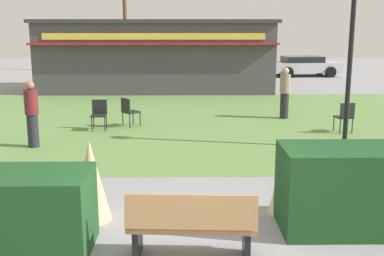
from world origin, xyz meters
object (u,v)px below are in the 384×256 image
Objects in this scene: cafe_chair_center at (99,112)px; person_strolling at (32,114)px; food_kiosk at (157,55)px; person_standing at (285,93)px; parked_car_east_slot at (304,65)px; park_bench at (191,226)px; parked_car_center_slot at (206,66)px; cafe_chair_west at (129,110)px; tree_left_bg at (125,26)px; lamppost_mid at (352,36)px; cafe_chair_east at (345,115)px; parked_car_west_slot at (125,66)px.

cafe_chair_center is 0.53× the size of person_strolling.
food_kiosk is 8.73m from person_standing.
food_kiosk reaches higher than parked_car_east_slot.
park_bench is 0.41× the size of parked_car_center_slot.
cafe_chair_west is 5.20m from person_standing.
cafe_chair_west is (-0.37, -8.65, -1.13)m from food_kiosk.
tree_left_bg is (-1.41, 18.36, 2.49)m from cafe_chair_center.
person_strolling is 18.06m from parked_car_center_slot.
person_standing is 0.25× the size of tree_left_bg.
lamppost_mid is at bearing -5.15° from person_strolling.
parked_car_east_slot is at bearing 79.71° from lamppost_mid.
cafe_chair_east is 0.20× the size of parked_car_east_slot.
food_kiosk is at bearing -103.96° from person_standing.
person_standing is (4.66, -7.34, -0.80)m from food_kiosk.
parked_car_east_slot is at bearing 58.93° from cafe_chair_west.
parked_car_east_slot is at bearing 35.86° from food_kiosk.
tree_left_bg reaches higher than lamppost_mid.
park_bench is 0.41× the size of parked_car_west_slot.
lamppost_mid is (3.96, 5.90, 2.33)m from park_bench.
person_standing is at bearing -57.62° from food_kiosk.
park_bench is 23.43m from parked_car_center_slot.
lamppost_mid is at bearing -80.94° from parked_car_center_slot.
tree_left_bg is (-11.18, 3.10, 2.37)m from parked_car_east_slot.
food_kiosk is 6.51× the size of person_standing.
park_bench is at bearing -123.87° from lamppost_mid.
park_bench is 1.94× the size of cafe_chair_east.
parked_car_west_slot is (-7.72, 17.51, -2.16)m from lamppost_mid.
parked_car_east_slot is (3.18, 17.50, -2.16)m from lamppost_mid.
person_strolling is at bearing -106.50° from parked_car_center_slot.
person_standing is (5.85, 1.71, 0.33)m from cafe_chair_center.
parked_car_east_slot is at bearing -0.03° from parked_car_center_slot.
lamppost_mid is 4.47m from person_standing.
food_kiosk is at bearing 73.46° from person_strolling.
parked_car_east_slot reaches higher than cafe_chair_west.
food_kiosk is 2.53× the size of parked_car_east_slot.
parked_car_center_slot is (-2.79, 17.51, -2.16)m from lamppost_mid.
cafe_chair_center is 18.58m from tree_left_bg.
parked_car_west_slot reaches higher than cafe_chair_east.
park_bench is 0.25× the size of tree_left_bg.
parked_car_west_slot is at bearing -84.89° from tree_left_bg.
cafe_chair_east is at bearing -4.24° from cafe_chair_center.
tree_left_bg is (-7.26, 16.64, 2.16)m from person_standing.
tree_left_bg is at bearing 86.47° from person_strolling.
person_standing reaches higher than cafe_chair_east.
person_strolling is at bearing -89.77° from tree_left_bg.
lamppost_mid reaches higher than parked_car_center_slot.
cafe_chair_center is at bearing -103.99° from parked_car_center_slot.
park_bench is at bearing -78.05° from cafe_chair_west.
lamppost_mid is 5.04× the size of cafe_chair_west.
cafe_chair_west and cafe_chair_east have the same top height.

